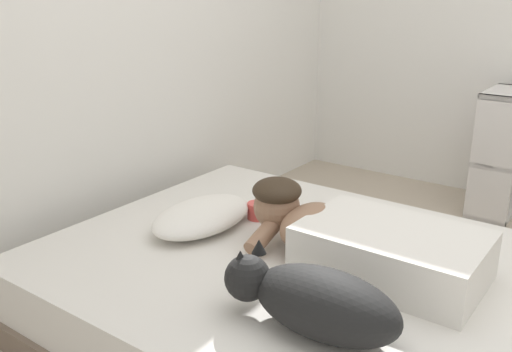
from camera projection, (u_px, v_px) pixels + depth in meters
back_wall at (111, 1)px, 2.67m from camera, size 3.81×0.12×2.50m
bed at (304, 296)px, 2.22m from camera, size 1.59×2.05×0.32m
pillow at (202, 216)px, 2.43m from camera, size 0.52×0.32×0.11m
person_lying at (357, 239)px, 2.09m from camera, size 0.43×0.92×0.27m
dog at (315, 300)px, 1.69m from camera, size 0.26×0.57×0.21m
coffee_cup at (258, 211)px, 2.54m from camera, size 0.12×0.09×0.07m
cell_phone at (447, 261)px, 2.14m from camera, size 0.07×0.14×0.01m
bookshelf at (501, 153)px, 3.33m from camera, size 0.45×0.24×0.75m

